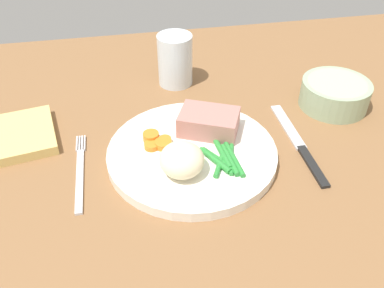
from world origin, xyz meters
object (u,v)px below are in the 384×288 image
(salad_bowl, at_px, (335,93))
(napkin, at_px, (9,138))
(water_glass, at_px, (175,63))
(fork, at_px, (80,172))
(meat_portion, at_px, (209,122))
(dinner_plate, at_px, (192,153))
(knife, at_px, (299,144))

(salad_bowl, xyz_separation_m, napkin, (-0.55, -0.00, -0.02))
(water_glass, bearing_deg, fork, -127.89)
(meat_portion, xyz_separation_m, napkin, (-0.31, 0.05, -0.02))
(meat_portion, distance_m, napkin, 0.31)
(water_glass, distance_m, napkin, 0.32)
(meat_portion, height_order, napkin, meat_portion)
(fork, relative_size, salad_bowl, 1.41)
(dinner_plate, bearing_deg, knife, -0.96)
(dinner_plate, distance_m, water_glass, 0.23)
(fork, relative_size, water_glass, 1.74)
(meat_portion, xyz_separation_m, water_glass, (-0.02, 0.18, 0.01))
(water_glass, bearing_deg, dinner_plate, -92.77)
(fork, bearing_deg, meat_portion, 8.94)
(meat_portion, xyz_separation_m, salad_bowl, (0.24, 0.05, -0.01))
(dinner_plate, relative_size, knife, 1.23)
(water_glass, bearing_deg, knife, -54.98)
(water_glass, bearing_deg, salad_bowl, -26.80)
(meat_portion, bearing_deg, napkin, 170.51)
(meat_portion, relative_size, water_glass, 0.93)
(dinner_plate, height_order, water_glass, water_glass)
(fork, distance_m, knife, 0.33)
(dinner_plate, relative_size, salad_bowl, 2.15)
(knife, height_order, water_glass, water_glass)
(meat_portion, distance_m, knife, 0.15)
(fork, height_order, salad_bowl, salad_bowl)
(napkin, bearing_deg, dinner_plate, -18.42)
(water_glass, distance_m, salad_bowl, 0.29)
(meat_portion, relative_size, napkin, 0.65)
(fork, distance_m, water_glass, 0.29)
(meat_portion, relative_size, knife, 0.43)
(fork, bearing_deg, napkin, 136.27)
(dinner_plate, xyz_separation_m, salad_bowl, (0.27, 0.09, 0.02))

